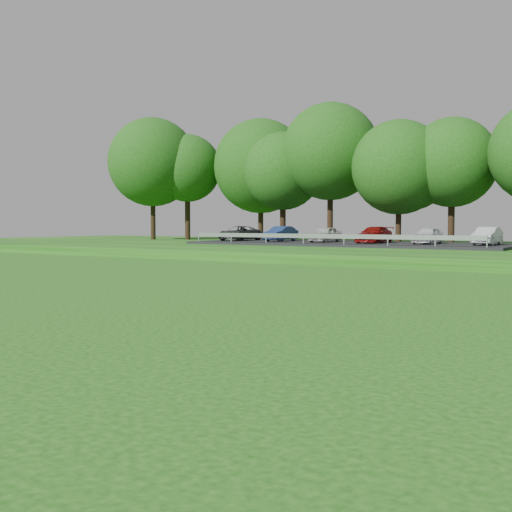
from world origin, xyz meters
The scene contains 1 object.
parking_lot centered at (-24.48, 32.82, 1.06)m, with size 24.00×9.00×1.38m.
Camera 1 is at (-3.54, -10.95, 2.28)m, focal length 45.00 mm.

